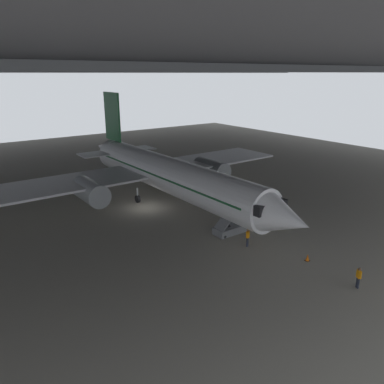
{
  "coord_description": "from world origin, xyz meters",
  "views": [
    {
      "loc": [
        -19.38,
        -35.65,
        14.56
      ],
      "look_at": [
        2.79,
        -5.09,
        2.65
      ],
      "focal_mm": 35.35,
      "sensor_mm": 36.0,
      "label": 1
    }
  ],
  "objects_px": {
    "airplane_main": "(166,174)",
    "boarding_stairs": "(233,224)",
    "crew_worker_by_stairs": "(248,236)",
    "traffic_cone_orange": "(308,258)",
    "baggage_tug": "(167,177)",
    "crew_worker_near_nose": "(359,276)"
  },
  "relations": [
    {
      "from": "boarding_stairs",
      "to": "crew_worker_by_stairs",
      "type": "relative_size",
      "value": 2.83
    },
    {
      "from": "crew_worker_near_nose",
      "to": "crew_worker_by_stairs",
      "type": "relative_size",
      "value": 0.94
    },
    {
      "from": "traffic_cone_orange",
      "to": "baggage_tug",
      "type": "xyz_separation_m",
      "value": [
        3.78,
        27.2,
        0.23
      ]
    },
    {
      "from": "airplane_main",
      "to": "crew_worker_by_stairs",
      "type": "bearing_deg",
      "value": -91.82
    },
    {
      "from": "airplane_main",
      "to": "traffic_cone_orange",
      "type": "relative_size",
      "value": 64.79
    },
    {
      "from": "crew_worker_by_stairs",
      "to": "baggage_tug",
      "type": "xyz_separation_m",
      "value": [
        5.86,
        22.39,
        -0.44
      ]
    },
    {
      "from": "traffic_cone_orange",
      "to": "baggage_tug",
      "type": "bearing_deg",
      "value": 82.1
    },
    {
      "from": "boarding_stairs",
      "to": "traffic_cone_orange",
      "type": "xyz_separation_m",
      "value": [
        0.88,
        -7.97,
        -0.45
      ]
    },
    {
      "from": "crew_worker_by_stairs",
      "to": "traffic_cone_orange",
      "type": "height_order",
      "value": "crew_worker_by_stairs"
    },
    {
      "from": "boarding_stairs",
      "to": "baggage_tug",
      "type": "xyz_separation_m",
      "value": [
        4.66,
        19.22,
        -0.22
      ]
    },
    {
      "from": "crew_worker_by_stairs",
      "to": "baggage_tug",
      "type": "relative_size",
      "value": 0.68
    },
    {
      "from": "airplane_main",
      "to": "boarding_stairs",
      "type": "relative_size",
      "value": 8.12
    },
    {
      "from": "crew_worker_by_stairs",
      "to": "traffic_cone_orange",
      "type": "xyz_separation_m",
      "value": [
        2.08,
        -4.8,
        -0.68
      ]
    },
    {
      "from": "crew_worker_near_nose",
      "to": "baggage_tug",
      "type": "xyz_separation_m",
      "value": [
        4.22,
        31.84,
        -0.37
      ]
    },
    {
      "from": "airplane_main",
      "to": "baggage_tug",
      "type": "distance_m",
      "value": 10.49
    },
    {
      "from": "crew_worker_near_nose",
      "to": "crew_worker_by_stairs",
      "type": "bearing_deg",
      "value": 99.85
    },
    {
      "from": "boarding_stairs",
      "to": "crew_worker_near_nose",
      "type": "distance_m",
      "value": 12.62
    },
    {
      "from": "traffic_cone_orange",
      "to": "crew_worker_near_nose",
      "type": "bearing_deg",
      "value": -95.45
    },
    {
      "from": "airplane_main",
      "to": "baggage_tug",
      "type": "bearing_deg",
      "value": 57.37
    },
    {
      "from": "airplane_main",
      "to": "traffic_cone_orange",
      "type": "distance_m",
      "value": 19.1
    },
    {
      "from": "airplane_main",
      "to": "baggage_tug",
      "type": "relative_size",
      "value": 15.7
    },
    {
      "from": "airplane_main",
      "to": "boarding_stairs",
      "type": "bearing_deg",
      "value": -85.99
    }
  ]
}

